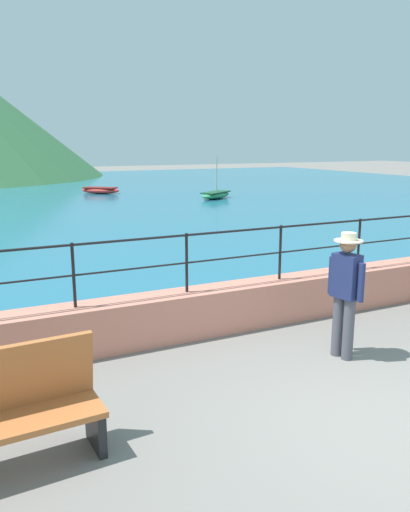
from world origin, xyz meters
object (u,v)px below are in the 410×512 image
(boat_0, at_px, (100,190))
(bench_main, at_px, (4,411))
(person_walking, at_px, (345,289))
(boat_2, at_px, (216,195))

(boat_0, bearing_deg, bench_main, -106.43)
(person_walking, distance_m, boat_2, 19.89)
(person_walking, bearing_deg, boat_2, 67.89)
(bench_main, xyz_separation_m, boat_2, (11.86, 18.99, -0.30))
(bench_main, relative_size, boat_0, 0.74)
(boat_0, height_order, boat_2, boat_2)
(bench_main, distance_m, boat_0, 25.26)
(boat_0, xyz_separation_m, boat_2, (4.72, -5.24, 0.01))
(bench_main, bearing_deg, boat_0, 73.57)
(person_walking, relative_size, boat_0, 0.75)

